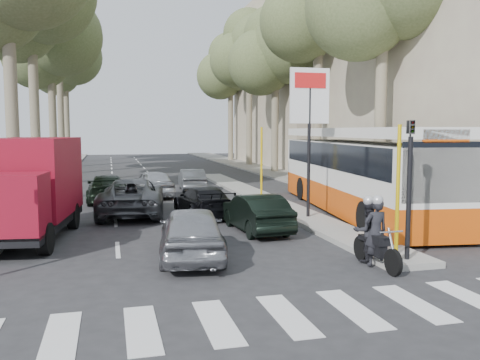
{
  "coord_description": "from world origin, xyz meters",
  "views": [
    {
      "loc": [
        -3.86,
        -12.44,
        3.35
      ],
      "look_at": [
        0.59,
        4.84,
        1.6
      ],
      "focal_mm": 38.0,
      "sensor_mm": 36.0,
      "label": 1
    }
  ],
  "objects_px": {
    "city_bus": "(359,168)",
    "dark_hatchback": "(256,213)",
    "silver_hatchback": "(192,232)",
    "motorcycle": "(372,233)",
    "red_truck": "(29,186)"
  },
  "relations": [
    {
      "from": "city_bus",
      "to": "dark_hatchback",
      "type": "bearing_deg",
      "value": -145.08
    },
    {
      "from": "city_bus",
      "to": "silver_hatchback",
      "type": "bearing_deg",
      "value": -136.72
    },
    {
      "from": "city_bus",
      "to": "motorcycle",
      "type": "relative_size",
      "value": 6.35
    },
    {
      "from": "motorcycle",
      "to": "silver_hatchback",
      "type": "bearing_deg",
      "value": 155.31
    },
    {
      "from": "silver_hatchback",
      "to": "city_bus",
      "type": "xyz_separation_m",
      "value": [
        7.81,
        5.75,
        1.13
      ]
    },
    {
      "from": "silver_hatchback",
      "to": "dark_hatchback",
      "type": "relative_size",
      "value": 1.08
    },
    {
      "from": "city_bus",
      "to": "red_truck",
      "type": "bearing_deg",
      "value": -163.01
    },
    {
      "from": "dark_hatchback",
      "to": "motorcycle",
      "type": "height_order",
      "value": "motorcycle"
    },
    {
      "from": "red_truck",
      "to": "silver_hatchback",
      "type": "bearing_deg",
      "value": -31.4
    },
    {
      "from": "silver_hatchback",
      "to": "motorcycle",
      "type": "height_order",
      "value": "motorcycle"
    },
    {
      "from": "city_bus",
      "to": "motorcycle",
      "type": "xyz_separation_m",
      "value": [
        -3.59,
        -7.58,
        -1.01
      ]
    },
    {
      "from": "red_truck",
      "to": "city_bus",
      "type": "bearing_deg",
      "value": 17.42
    },
    {
      "from": "red_truck",
      "to": "city_bus",
      "type": "xyz_separation_m",
      "value": [
        12.26,
        2.18,
        0.19
      ]
    },
    {
      "from": "motorcycle",
      "to": "dark_hatchback",
      "type": "bearing_deg",
      "value": 107.04
    },
    {
      "from": "silver_hatchback",
      "to": "city_bus",
      "type": "bearing_deg",
      "value": -136.63
    }
  ]
}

